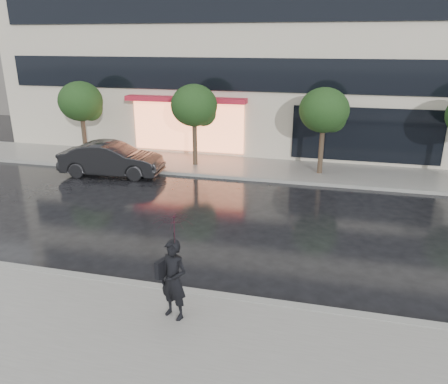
% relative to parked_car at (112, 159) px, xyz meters
% --- Properties ---
extents(ground, '(120.00, 120.00, 0.00)m').
position_rel_parked_car_xyz_m(ground, '(6.25, -7.67, -0.76)').
color(ground, black).
rests_on(ground, ground).
extents(sidewalk_near, '(60.00, 4.50, 0.12)m').
position_rel_parked_car_xyz_m(sidewalk_near, '(6.25, -10.92, -0.70)').
color(sidewalk_near, slate).
rests_on(sidewalk_near, ground).
extents(sidewalk_far, '(60.00, 3.50, 0.12)m').
position_rel_parked_car_xyz_m(sidewalk_far, '(6.25, 2.58, -0.70)').
color(sidewalk_far, slate).
rests_on(sidewalk_far, ground).
extents(curb_near, '(60.00, 0.25, 0.14)m').
position_rel_parked_car_xyz_m(curb_near, '(6.25, -8.67, -0.69)').
color(curb_near, gray).
rests_on(curb_near, ground).
extents(curb_far, '(60.00, 0.25, 0.14)m').
position_rel_parked_car_xyz_m(curb_far, '(6.25, 0.83, -0.69)').
color(curb_far, gray).
rests_on(curb_far, ground).
extents(tree_far_west, '(2.20, 2.20, 3.99)m').
position_rel_parked_car_xyz_m(tree_far_west, '(-2.69, 2.36, 2.16)').
color(tree_far_west, '#33261C').
rests_on(tree_far_west, ground).
extents(tree_mid_west, '(2.20, 2.20, 3.99)m').
position_rel_parked_car_xyz_m(tree_mid_west, '(3.31, 2.36, 2.16)').
color(tree_mid_west, '#33261C').
rests_on(tree_mid_west, ground).
extents(tree_mid_east, '(2.20, 2.20, 3.99)m').
position_rel_parked_car_xyz_m(tree_mid_east, '(9.31, 2.36, 2.16)').
color(tree_mid_east, '#33261C').
rests_on(tree_mid_east, ground).
extents(parked_car, '(4.77, 2.02, 1.53)m').
position_rel_parked_car_xyz_m(parked_car, '(0.00, 0.00, 0.00)').
color(parked_car, black).
rests_on(parked_car, ground).
extents(pedestrian_with_umbrella, '(1.09, 1.10, 2.44)m').
position_rel_parked_car_xyz_m(pedestrian_with_umbrella, '(6.66, -9.73, 0.85)').
color(pedestrian_with_umbrella, black).
rests_on(pedestrian_with_umbrella, sidewalk_near).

